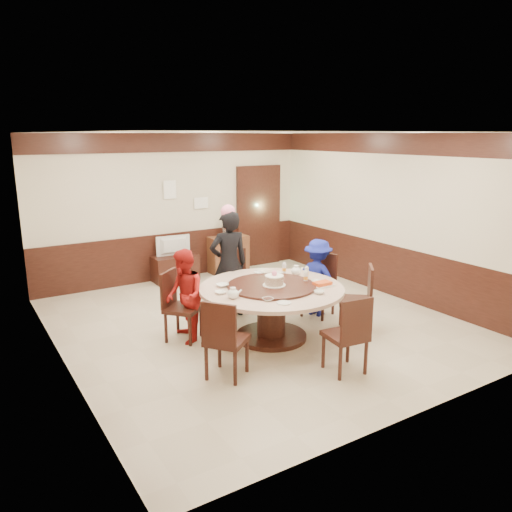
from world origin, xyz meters
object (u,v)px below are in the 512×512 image
banquet_table (271,302)px  side_cabinet (228,254)px  person_standing (229,264)px  tv_stand (175,268)px  shrimp_platter (322,284)px  thermos (225,227)px  person_blue (318,277)px  television (174,246)px  birthday_cake (274,280)px  person_red (184,296)px

banquet_table → side_cabinet: bearing=70.8°
person_standing → tv_stand: (0.03, 2.22, -0.58)m
shrimp_platter → side_cabinet: (0.57, 3.71, -0.40)m
side_cabinet → thermos: 0.57m
person_blue → television: person_blue is taller
birthday_cake → television: birthday_cake is taller
shrimp_platter → thermos: thermos is taller
person_standing → person_red: person_standing is taller
tv_stand → side_cabinet: bearing=1.4°
person_red → birthday_cake: (1.06, -0.60, 0.21)m
person_red → television: (1.03, 2.78, 0.05)m
birthday_cake → tv_stand: bearing=90.5°
banquet_table → person_blue: person_blue is taller
banquet_table → shrimp_platter: size_ratio=6.60×
person_red → birthday_cake: 1.24m
person_red → television: person_red is taller
person_standing → side_cabinet: size_ratio=2.08×
banquet_table → thermos: size_ratio=5.21×
tv_stand → side_cabinet: side_cabinet is taller
tv_stand → thermos: 1.33m
banquet_table → person_standing: (-0.05, 1.12, 0.30)m
person_standing → person_blue: 1.40m
birthday_cake → side_cabinet: (1.16, 3.41, -0.48)m
thermos → person_standing: bearing=-117.3°
person_red → shrimp_platter: size_ratio=4.29×
person_blue → side_cabinet: person_blue is taller
person_standing → person_red: 1.17m
shrimp_platter → tv_stand: (-0.63, 3.68, -0.53)m
person_standing → person_red: (-1.00, -0.56, -0.19)m
tv_stand → thermos: (1.13, 0.03, 0.69)m
person_blue → birthday_cake: bearing=89.7°
banquet_table → tv_stand: (-0.02, 3.33, -0.28)m
banquet_table → television: bearing=90.4°
shrimp_platter → side_cabinet: bearing=81.3°
shrimp_platter → television: size_ratio=0.45×
side_cabinet → person_red: bearing=-128.4°
tv_stand → thermos: thermos is taller
shrimp_platter → side_cabinet: shrimp_platter is taller
banquet_table → side_cabinet: banquet_table is taller
banquet_table → tv_stand: 3.34m
birthday_cake → tv_stand: 3.43m
person_standing → television: bearing=-81.0°
banquet_table → television: television is taller
birthday_cake → television: size_ratio=0.47×
person_standing → side_cabinet: (1.22, 2.25, -0.46)m
person_red → thermos: bearing=154.2°
person_standing → shrimp_platter: bearing=123.9°
shrimp_platter → thermos: bearing=82.3°
birthday_cake → side_cabinet: 3.64m
television → side_cabinet: (1.19, 0.03, -0.32)m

